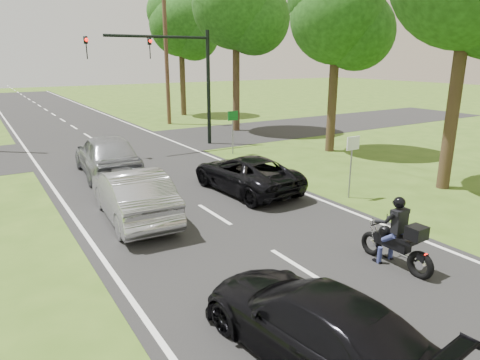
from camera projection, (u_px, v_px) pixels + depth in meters
The scene contains 15 objects.
ground at pixel (298, 267), 9.80m from camera, with size 140.00×140.00×0.00m, color #365217.
road at pixel (145, 172), 17.94m from camera, with size 8.00×100.00×0.01m, color black.
cross_road at pixel (106, 147), 22.83m from camera, with size 60.00×7.00×0.01m, color black.
motorcycle_rider at pixel (399, 240), 9.64m from camera, with size 0.55×1.96×1.69m.
dark_suv at pixel (246, 173), 15.23m from camera, with size 2.12×4.59×1.28m, color black.
silver_sedan at pixel (133, 194), 12.52m from camera, with size 1.60×4.59×1.51m, color #ABABB0.
silver_suv at pixel (107, 154), 17.18m from camera, with size 2.02×5.02×1.71m, color #9A9DA2.
dark_car_behind at pixel (313, 323), 6.67m from camera, with size 1.74×4.29×1.25m, color black.
traffic_signal at pixel (176, 67), 21.76m from camera, with size 6.38×0.44×6.00m.
utility_pole_far at pixel (166, 50), 29.47m from camera, with size 1.60×0.28×10.00m.
sign_white at pixel (352, 152), 14.19m from camera, with size 0.55×0.07×2.12m.
sign_green at pixel (233, 122), 20.80m from camera, with size 0.55×0.07×2.12m.
tree_row_c at pixel (344, 22), 20.22m from camera, with size 4.80×4.65×8.76m.
tree_row_d at pixel (242, 9), 26.04m from camera, with size 5.76×5.58×10.45m.
tree_row_e at pixel (185, 28), 33.74m from camera, with size 5.28×5.12×9.61m.
Camera 1 is at (-5.85, -6.80, 4.63)m, focal length 32.00 mm.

